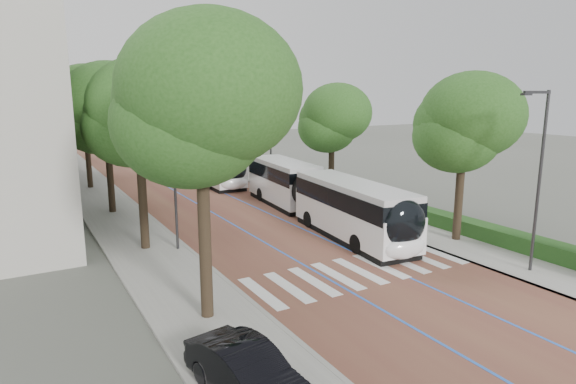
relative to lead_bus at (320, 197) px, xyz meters
name	(u,v)px	position (x,y,z in m)	size (l,w,h in m)	color
ground	(370,279)	(-3.36, -9.02, -1.63)	(160.00, 160.00, 0.00)	#51544C
road	(145,164)	(-3.36, 30.98, -1.62)	(11.00, 140.00, 0.02)	brown
sidewalk_left	(74,169)	(-10.86, 30.98, -1.57)	(4.00, 140.00, 0.12)	gray
sidewalk_right	(207,160)	(4.14, 30.98, -1.57)	(4.00, 140.00, 0.12)	gray
kerb_left	(93,168)	(-8.96, 30.98, -1.57)	(0.20, 140.00, 0.14)	gray
kerb_right	(192,161)	(2.24, 30.98, -1.57)	(0.20, 140.00, 0.14)	gray
zebra_crossing	(359,271)	(-3.16, -8.02, -1.60)	(10.55, 3.60, 0.01)	silver
lane_line_left	(130,165)	(-4.96, 30.98, -1.60)	(0.12, 126.00, 0.01)	blue
lane_line_right	(159,163)	(-1.76, 30.98, -1.60)	(0.12, 126.00, 0.01)	blue
hedge	(505,237)	(5.74, -9.02, -1.11)	(1.20, 14.00, 0.80)	#214919
streetlight_near	(538,168)	(3.25, -12.02, 3.19)	(1.82, 0.20, 8.00)	#313134
streetlight_far	(269,130)	(3.25, 12.98, 3.19)	(1.82, 0.20, 8.00)	#313134
lamp_post_left	(174,172)	(-9.46, -1.02, 2.49)	(0.14, 0.14, 8.00)	#313134
trees_left	(90,109)	(-10.86, 15.45, 5.22)	(6.32, 61.08, 10.10)	black
trees_right	(287,115)	(4.34, 11.72, 4.54)	(5.37, 47.13, 8.97)	black
lead_bus	(320,197)	(0.00, 0.00, 0.00)	(4.26, 18.55, 3.20)	black
bus_queued_0	(211,165)	(-0.87, 16.51, 0.00)	(2.87, 12.46, 3.20)	white
bus_queued_1	(168,150)	(-1.01, 29.60, 0.00)	(2.68, 12.43, 3.20)	white
parked_car	(248,372)	(-11.64, -14.06, -0.80)	(1.49, 4.27, 1.41)	black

